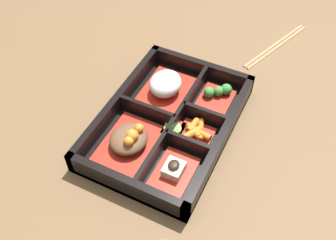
% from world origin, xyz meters
% --- Properties ---
extents(ground_plane, '(3.00, 3.00, 0.00)m').
position_xyz_m(ground_plane, '(0.00, 0.00, 0.00)').
color(ground_plane, brown).
extents(bento_base, '(0.34, 0.23, 0.01)m').
position_xyz_m(bento_base, '(0.00, 0.00, 0.01)').
color(bento_base, black).
rests_on(bento_base, ground_plane).
extents(bento_rim, '(0.34, 0.23, 0.05)m').
position_xyz_m(bento_rim, '(-0.00, -0.00, 0.02)').
color(bento_rim, black).
rests_on(bento_rim, ground_plane).
extents(bowl_stew, '(0.13, 0.10, 0.05)m').
position_xyz_m(bowl_stew, '(-0.08, 0.04, 0.03)').
color(bowl_stew, maroon).
rests_on(bowl_stew, bento_base).
extents(bowl_rice, '(0.13, 0.10, 0.05)m').
position_xyz_m(bowl_rice, '(0.08, 0.04, 0.03)').
color(bowl_rice, maroon).
rests_on(bowl_rice, bento_base).
extents(bowl_tofu, '(0.09, 0.07, 0.03)m').
position_xyz_m(bowl_tofu, '(-0.10, -0.06, 0.02)').
color(bowl_tofu, maroon).
rests_on(bowl_tofu, bento_base).
extents(bowl_carrots, '(0.06, 0.07, 0.02)m').
position_xyz_m(bowl_carrots, '(0.00, -0.06, 0.02)').
color(bowl_carrots, maroon).
rests_on(bowl_carrots, bento_base).
extents(bowl_greens, '(0.09, 0.07, 0.03)m').
position_xyz_m(bowl_greens, '(0.11, -0.06, 0.02)').
color(bowl_greens, maroon).
rests_on(bowl_greens, bento_base).
extents(bowl_pickles, '(0.04, 0.04, 0.01)m').
position_xyz_m(bowl_pickles, '(-0.01, -0.01, 0.02)').
color(bowl_pickles, maroon).
rests_on(bowl_pickles, bento_base).
extents(chopsticks, '(0.22, 0.09, 0.01)m').
position_xyz_m(chopsticks, '(0.34, -0.12, 0.00)').
color(chopsticks, '#A87F51').
rests_on(chopsticks, ground_plane).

